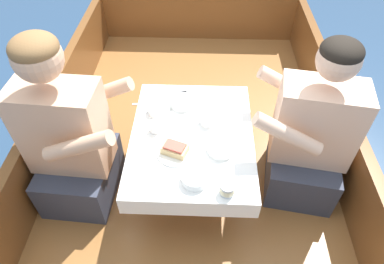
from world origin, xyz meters
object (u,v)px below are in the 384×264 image
at_px(sandwich, 175,149).
at_px(tin_can, 227,189).
at_px(person_port, 70,141).
at_px(coffee_cup_port, 208,118).
at_px(coffee_cup_starboard, 156,127).
at_px(person_starboard, 310,138).

xyz_separation_m(sandwich, tin_can, (0.24, -0.22, -0.00)).
height_order(person_port, coffee_cup_port, person_port).
distance_m(sandwich, coffee_cup_starboard, 0.19).
distance_m(person_port, coffee_cup_starboard, 0.44).
relative_size(person_port, tin_can, 14.93).
bearing_deg(coffee_cup_port, person_starboard, -5.73).
height_order(person_starboard, coffee_cup_starboard, person_starboard).
bearing_deg(coffee_cup_port, sandwich, -125.75).
distance_m(person_starboard, sandwich, 0.71).
distance_m(person_port, sandwich, 0.54).
height_order(person_starboard, coffee_cup_port, person_starboard).
bearing_deg(person_starboard, coffee_cup_starboard, 10.00).
relative_size(person_starboard, sandwich, 6.84).
bearing_deg(sandwich, person_starboard, 13.36).
xyz_separation_m(person_port, person_starboard, (1.22, 0.10, -0.03)).
xyz_separation_m(coffee_cup_port, coffee_cup_starboard, (-0.26, -0.07, -0.01)).
bearing_deg(sandwich, person_port, 173.41).
bearing_deg(sandwich, coffee_cup_port, 54.25).
height_order(person_starboard, sandwich, person_starboard).
height_order(sandwich, coffee_cup_starboard, sandwich).
height_order(sandwich, tin_can, sandwich).
bearing_deg(coffee_cup_port, tin_can, -78.77).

